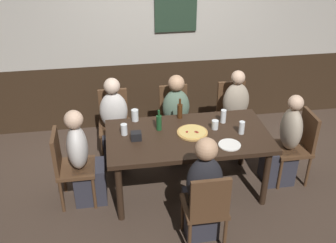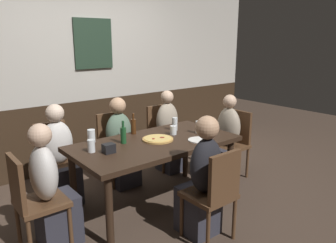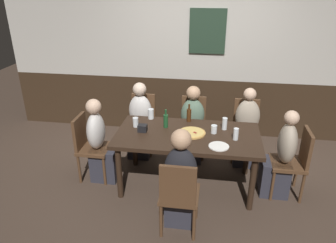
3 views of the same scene
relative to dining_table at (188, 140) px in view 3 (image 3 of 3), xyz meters
The scene contains 25 objects.
ground_plane 0.66m from the dining_table, ahead, with size 12.00×12.00×0.00m, color #423328.
wall_back 1.77m from the dining_table, 89.97° to the left, with size 6.40×0.13×2.60m.
dining_table is the anchor object (origin of this frame).
chair_right_far 1.18m from the dining_table, 48.51° to the left, with size 0.40×0.40×0.88m.
chair_mid_near 0.89m from the dining_table, 90.00° to the right, with size 0.40×0.40×0.88m.
chair_head_west 1.31m from the dining_table, behind, with size 0.40×0.40×0.88m.
chair_head_east 1.31m from the dining_table, ahead, with size 0.40×0.40×0.88m.
chair_left_far 1.18m from the dining_table, 131.49° to the left, with size 0.40×0.40×0.88m.
chair_mid_far 0.89m from the dining_table, 90.00° to the left, with size 0.40×0.40×0.88m.
person_right_far 1.07m from the dining_table, 42.59° to the left, with size 0.34×0.37×1.12m.
person_mid_near 0.73m from the dining_table, 90.00° to the right, with size 0.34×0.37×1.16m.
person_head_west 1.15m from the dining_table, behind, with size 0.37×0.34×1.13m.
person_head_east 1.15m from the dining_table, ahead, with size 0.37×0.34×1.12m.
person_left_far 1.07m from the dining_table, 137.39° to the left, with size 0.34×0.37×1.12m.
person_mid_far 0.74m from the dining_table, 90.00° to the left, with size 0.34×0.37×1.11m.
pizza 0.10m from the dining_table, 19.92° to the left, with size 0.33×0.33×0.03m.
tumbler_short 0.68m from the dining_table, 143.79° to the left, with size 0.08×0.08×0.14m.
pint_glass_amber 0.34m from the dining_table, 13.37° to the left, with size 0.08×0.08×0.10m.
pint_glass_stout 0.70m from the dining_table, behind, with size 0.07×0.07×0.12m.
tumbler_water 0.59m from the dining_table, ahead, with size 0.06×0.06×0.14m.
beer_glass_tall 0.51m from the dining_table, 24.41° to the left, with size 0.06×0.06×0.16m.
beer_bottle_green 0.38m from the dining_table, 152.90° to the left, with size 0.06×0.06×0.24m.
beer_bottle_brown 0.42m from the dining_table, 93.42° to the left, with size 0.06×0.06×0.24m.
plate_white_large 0.48m from the dining_table, 36.05° to the right, with size 0.23×0.23×0.01m, color white.
condiment_caddy 0.58m from the dining_table, behind, with size 0.11×0.09×0.09m, color black.
Camera 3 is at (0.29, -3.52, 2.49)m, focal length 34.36 mm.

